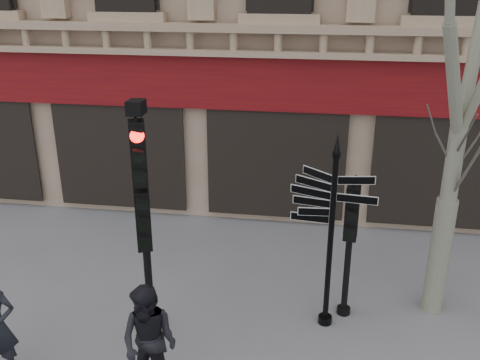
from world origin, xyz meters
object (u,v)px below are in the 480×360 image
object	(u,v)px
fingerpost	(333,201)
traffic_signal_main	(142,194)
pedestrian_b	(149,343)
traffic_signal_secondary	(351,226)

from	to	relation	value
fingerpost	traffic_signal_main	bearing A→B (deg)	-151.08
fingerpost	pedestrian_b	distance (m)	3.71
traffic_signal_main	pedestrian_b	size ratio (longest dim) A/B	2.26
fingerpost	pedestrian_b	xyz separation A→B (m)	(-2.61, -2.15, -1.51)
traffic_signal_main	traffic_signal_secondary	bearing A→B (deg)	-4.11
fingerpost	traffic_signal_secondary	size ratio (longest dim) A/B	1.39
traffic_signal_main	pedestrian_b	xyz separation A→B (m)	(0.47, -1.47, -1.73)
traffic_signal_main	traffic_signal_secondary	world-z (taller)	traffic_signal_main
fingerpost	traffic_signal_main	size ratio (longest dim) A/B	0.86
fingerpost	pedestrian_b	world-z (taller)	fingerpost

